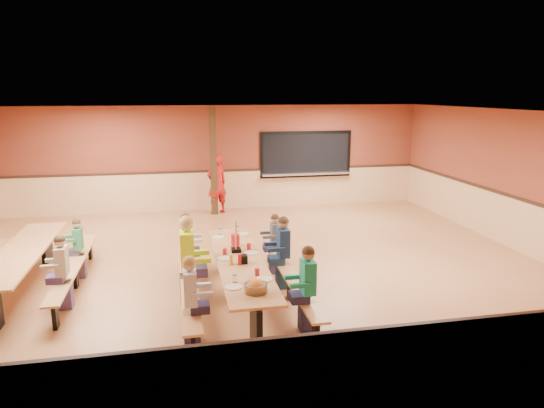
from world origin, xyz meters
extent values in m
plane|color=#945C38|center=(0.00, 0.00, 0.00)|extent=(12.00, 12.00, 0.00)
cube|color=brown|center=(0.00, 5.00, 1.50)|extent=(12.00, 0.04, 3.00)
cube|color=brown|center=(0.00, -5.00, 1.50)|extent=(12.00, 0.04, 3.00)
cube|color=brown|center=(6.00, 0.00, 1.50)|extent=(0.04, 10.00, 3.00)
cube|color=white|center=(0.00, 0.00, 3.00)|extent=(12.00, 10.00, 0.04)
cube|color=black|center=(2.60, 4.97, 1.55)|extent=(2.60, 0.06, 1.20)
cube|color=silver|center=(2.60, 4.88, 0.98)|extent=(2.70, 0.28, 0.06)
cube|color=#322110|center=(-0.20, 4.40, 1.50)|extent=(0.18, 0.18, 3.00)
cube|color=#C0814C|center=(-0.28, -1.65, 0.72)|extent=(0.75, 3.60, 0.04)
cube|color=black|center=(-0.28, -3.20, 0.35)|extent=(0.08, 0.60, 0.70)
cube|color=black|center=(-0.28, -0.10, 0.35)|extent=(0.08, 0.60, 0.70)
cube|color=#C0814C|center=(-1.10, -1.65, 0.43)|extent=(0.26, 3.60, 0.04)
cube|color=black|center=(-1.10, -1.65, 0.21)|extent=(0.06, 0.18, 0.41)
cube|color=#C0814C|center=(0.55, -1.65, 0.43)|extent=(0.26, 3.60, 0.04)
cube|color=black|center=(0.55, -1.65, 0.21)|extent=(0.06, 0.18, 0.41)
cube|color=#C0814C|center=(-3.86, -0.44, 0.72)|extent=(0.75, 3.60, 0.04)
cube|color=black|center=(-3.86, 1.11, 0.35)|extent=(0.08, 0.60, 0.70)
cube|color=#C0814C|center=(-3.04, -0.44, 0.43)|extent=(0.26, 3.60, 0.04)
cube|color=black|center=(-3.04, -0.44, 0.21)|extent=(0.06, 0.18, 0.41)
imported|color=red|center=(-0.11, 4.47, 0.85)|extent=(0.74, 0.64, 1.70)
cylinder|color=red|center=(-0.26, -0.95, 0.85)|extent=(0.16, 0.16, 0.22)
cube|color=black|center=(-0.23, -1.80, 0.80)|extent=(0.10, 0.14, 0.13)
cylinder|color=yellow|center=(-0.44, -1.84, 0.82)|extent=(0.06, 0.06, 0.17)
cylinder|color=#B2140F|center=(-0.31, -1.88, 0.82)|extent=(0.06, 0.06, 0.17)
cube|color=black|center=(-0.29, -1.24, 0.77)|extent=(0.16, 0.16, 0.06)
cube|color=#C0814C|center=(-0.29, -1.24, 1.05)|extent=(0.02, 0.09, 0.50)
camera|label=1|loc=(-1.22, -8.97, 3.37)|focal=32.00mm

